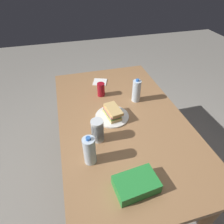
{
  "coord_description": "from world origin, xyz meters",
  "views": [
    {
      "loc": [
        1.06,
        -0.36,
        1.74
      ],
      "look_at": [
        -0.02,
        -0.07,
        0.81
      ],
      "focal_mm": 30.46,
      "sensor_mm": 36.0,
      "label": 1
    }
  ],
  "objects": [
    {
      "name": "chip_bag",
      "position": [
        0.58,
        -0.1,
        0.8
      ],
      "size": [
        0.17,
        0.24,
        0.07
      ],
      "primitive_type": "cube",
      "rotation": [
        0.0,
        0.0,
        1.67
      ],
      "color": "#268C38",
      "rests_on": "dining_table"
    },
    {
      "name": "paper_napkin",
      "position": [
        -0.56,
        -0.05,
        0.76
      ],
      "size": [
        0.17,
        0.17,
        0.01
      ],
      "primitive_type": "cube",
      "rotation": [
        0.0,
        0.0,
        5.92
      ],
      "color": "white",
      "rests_on": "dining_table"
    },
    {
      "name": "water_bottle_tall",
      "position": [
        -0.18,
        0.18,
        0.86
      ],
      "size": [
        0.07,
        0.07,
        0.21
      ],
      "color": "silver",
      "rests_on": "dining_table"
    },
    {
      "name": "paper_plate",
      "position": [
        -0.02,
        -0.07,
        0.77
      ],
      "size": [
        0.26,
        0.26,
        0.01
      ],
      "primitive_type": "cylinder",
      "color": "white",
      "rests_on": "dining_table"
    },
    {
      "name": "plastic_cup_stack",
      "position": [
        0.18,
        -0.22,
        0.85
      ],
      "size": [
        0.08,
        0.08,
        0.17
      ],
      "color": "silver",
      "rests_on": "dining_table"
    },
    {
      "name": "sandwich",
      "position": [
        -0.02,
        -0.07,
        0.81
      ],
      "size": [
        0.19,
        0.13,
        0.08
      ],
      "color": "#DBB26B",
      "rests_on": "paper_plate"
    },
    {
      "name": "dining_table",
      "position": [
        0.0,
        0.0,
        0.67
      ],
      "size": [
        1.61,
        0.96,
        0.76
      ],
      "color": "#9E7047",
      "rests_on": "ground_plane"
    },
    {
      "name": "ground_plane",
      "position": [
        0.0,
        0.0,
        0.0
      ],
      "size": [
        8.0,
        8.0,
        0.0
      ],
      "primitive_type": "plane",
      "color": "gray"
    },
    {
      "name": "soda_can_red",
      "position": [
        -0.33,
        -0.09,
        0.82
      ],
      "size": [
        0.07,
        0.07,
        0.12
      ],
      "primitive_type": "cylinder",
      "color": "maroon",
      "rests_on": "dining_table"
    },
    {
      "name": "water_bottle_spare",
      "position": [
        0.34,
        -0.3,
        0.86
      ],
      "size": [
        0.08,
        0.08,
        0.21
      ],
      "color": "silver",
      "rests_on": "dining_table"
    }
  ]
}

